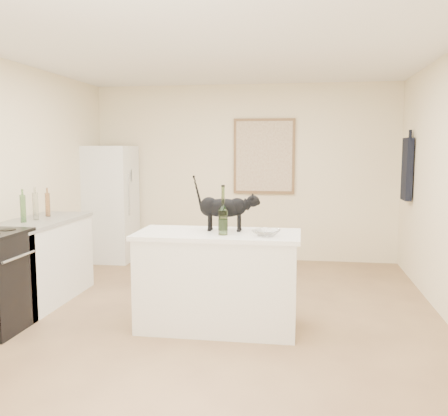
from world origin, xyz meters
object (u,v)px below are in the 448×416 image
at_px(black_cat, 224,210).
at_px(wine_bottle, 223,213).
at_px(fridge, 110,204).
at_px(glass_bowl, 266,233).

relative_size(black_cat, wine_bottle, 1.40).
distance_m(black_cat, wine_bottle, 0.22).
bearing_deg(wine_bottle, fridge, 128.42).
height_order(wine_bottle, glass_bowl, wine_bottle).
xyz_separation_m(fridge, black_cat, (2.09, -2.45, 0.24)).
xyz_separation_m(wine_bottle, glass_bowl, (0.38, -0.01, -0.17)).
height_order(fridge, wine_bottle, fridge).
bearing_deg(glass_bowl, black_cat, 151.04).
bearing_deg(fridge, wine_bottle, -51.58).
height_order(black_cat, wine_bottle, wine_bottle).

